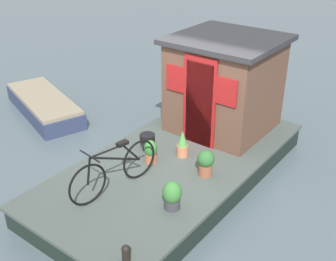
{
  "coord_description": "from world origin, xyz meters",
  "views": [
    {
      "loc": [
        -5.42,
        -3.98,
        4.58
      ],
      "look_at": [
        -0.2,
        0.0,
        1.16
      ],
      "focal_mm": 44.87,
      "sensor_mm": 36.0,
      "label": 1
    }
  ],
  "objects": [
    {
      "name": "mooring_bollard",
      "position": [
        -2.45,
        -1.02,
        0.6
      ],
      "size": [
        0.12,
        0.12,
        0.26
      ],
      "color": "black",
      "rests_on": "houseboat_deck"
    },
    {
      "name": "potted_plant_lavender",
      "position": [
        -0.08,
        -0.73,
        0.72
      ],
      "size": [
        0.31,
        0.31,
        0.48
      ],
      "color": "#935138",
      "rests_on": "houseboat_deck"
    },
    {
      "name": "bicycle",
      "position": [
        -1.35,
        0.22,
        0.85
      ],
      "size": [
        1.77,
        0.5,
        0.85
      ],
      "color": "black",
      "rests_on": "houseboat_deck"
    },
    {
      "name": "potted_plant_rosemary",
      "position": [
        0.21,
        -0.03,
        0.71
      ],
      "size": [
        0.22,
        0.22,
        0.53
      ],
      "color": "#C6754C",
      "rests_on": "houseboat_deck"
    },
    {
      "name": "potted_plant_ivy",
      "position": [
        -0.33,
        0.3,
        0.69
      ],
      "size": [
        0.24,
        0.24,
        0.45
      ],
      "color": "#B2603D",
      "rests_on": "houseboat_deck"
    },
    {
      "name": "potted_plant_mint",
      "position": [
        -1.18,
        -0.83,
        0.7
      ],
      "size": [
        0.31,
        0.31,
        0.47
      ],
      "color": "#38383D",
      "rests_on": "houseboat_deck"
    },
    {
      "name": "ground_plane",
      "position": [
        0.0,
        0.0,
        0.0
      ],
      "size": [
        60.0,
        60.0,
        0.0
      ],
      "primitive_type": "plane",
      "color": "#4C5B60"
    },
    {
      "name": "charcoal_grill",
      "position": [
        -0.01,
        0.65,
        0.7
      ],
      "size": [
        0.3,
        0.3,
        0.33
      ],
      "color": "black",
      "rests_on": "houseboat_deck"
    },
    {
      "name": "dinghy_boat",
      "position": [
        0.43,
        4.45,
        0.23
      ],
      "size": [
        1.91,
        3.11,
        0.46
      ],
      "color": "#2D3856",
      "rests_on": "ground_plane"
    },
    {
      "name": "houseboat_cabin",
      "position": [
        1.71,
        0.0,
        1.45
      ],
      "size": [
        2.03,
        2.07,
        1.96
      ],
      "color": "brown",
      "rests_on": "houseboat_deck"
    },
    {
      "name": "houseboat_deck",
      "position": [
        0.0,
        0.0,
        0.23
      ],
      "size": [
        5.65,
        2.73,
        0.46
      ],
      "color": "#424C47",
      "rests_on": "ground_plane"
    }
  ]
}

